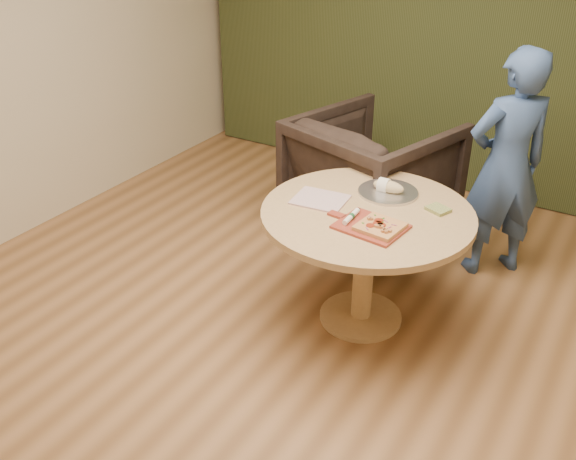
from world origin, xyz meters
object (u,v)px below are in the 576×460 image
Objects in this scene: flatbread_pizza at (380,227)px; cutlery_roll at (351,216)px; pizza_paddle at (369,226)px; bread_roll at (387,186)px; serving_tray at (388,192)px; armchair at (372,172)px; person_standing at (506,166)px; pedestal_table at (366,233)px.

cutlery_roll is (-0.18, 0.02, 0.00)m from flatbread_pizza.
pizza_paddle is 0.45m from bread_roll.
serving_tray is (-0.15, 0.45, -0.02)m from flatbread_pizza.
cutlery_roll is at bearing -178.96° from pizza_paddle.
pizza_paddle is 2.32× the size of cutlery_roll.
armchair is at bearing 119.87° from pizza_paddle.
person_standing reaches higher than serving_tray.
serving_tray is at bearing 136.52° from armchair.
cutlery_roll is 1.27m from person_standing.
flatbread_pizza is 0.47m from serving_tray.
cutlery_roll is (-0.11, 0.01, 0.02)m from pizza_paddle.
cutlery_roll is 0.20× the size of armchair.
pedestal_table is 6.26× the size of bread_roll.
cutlery_roll is at bearing -99.01° from pedestal_table.
flatbread_pizza is 0.47m from bread_roll.
serving_tray reaches higher than pizza_paddle.
cutlery_roll is at bearing 21.73° from person_standing.
flatbread_pizza reaches higher than pizza_paddle.
pizza_paddle is 1.24m from person_standing.
bread_roll is 0.89m from person_standing.
armchair is at bearing 115.78° from flatbread_pizza.
person_standing reaches higher than bread_roll.
bread_roll is 0.13× the size of person_standing.
pedestal_table is at bearing 19.47° from person_standing.
pizza_paddle is 0.45× the size of armchair.
pedestal_table is at bearing -89.41° from bread_roll.
armchair reaches higher than serving_tray.
cutlery_roll reaches higher than serving_tray.
flatbread_pizza is at bearing -7.90° from cutlery_roll.
person_standing reaches higher than pizza_paddle.
pizza_paddle is 1.89× the size of flatbread_pizza.
serving_tray is at bearing 108.27° from flatbread_pizza.
flatbread_pizza is at bearing 132.36° from armchair.
cutlery_roll is at bearing 174.12° from flatbread_pizza.
serving_tray is (0.03, 0.43, -0.02)m from cutlery_roll.
pedestal_table is 0.24m from cutlery_roll.
serving_tray is at bearing 107.19° from pizza_paddle.
serving_tray is (0.01, 0.27, 0.15)m from pedestal_table.
flatbread_pizza is at bearing 29.73° from person_standing.
pedestal_table is 2.62× the size of pizza_paddle.
flatbread_pizza reaches higher than cutlery_roll.
armchair is at bearing 119.95° from serving_tray.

